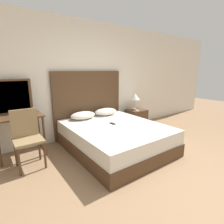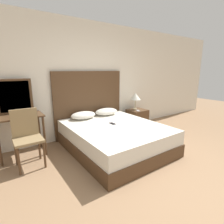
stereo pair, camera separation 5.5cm
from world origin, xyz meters
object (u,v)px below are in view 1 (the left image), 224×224
vanity_desk (19,124)px  chair (27,134)px  phone_on_bed (112,123)px  phone_on_nightstand (137,111)px  bed (115,137)px  table_lamp (135,97)px  nightstand (136,119)px

vanity_desk → chair: bearing=-84.3°
phone_on_bed → phone_on_nightstand: 1.29m
phone_on_nightstand → chair: chair is taller
bed → phone_on_nightstand: phone_on_nightstand is taller
table_lamp → vanity_desk: size_ratio=0.56×
nightstand → table_lamp: bearing=92.0°
vanity_desk → chair: 0.43m
phone_on_bed → chair: chair is taller
phone_on_nightstand → table_lamp: bearing=69.5°
table_lamp → phone_on_nightstand: bearing=-110.5°
bed → phone_on_bed: 0.28m
phone_on_bed → vanity_desk: bearing=157.5°
bed → table_lamp: size_ratio=4.58×
phone_on_nightstand → vanity_desk: bearing=176.7°
phone_on_bed → chair: size_ratio=0.16×
chair → phone_on_nightstand: bearing=5.3°
nightstand → chair: size_ratio=0.55×
phone_on_bed → chair: (-1.57, 0.25, 0.04)m
bed → chair: size_ratio=2.14×
nightstand → phone_on_nightstand: 0.30m
phone_on_bed → table_lamp: (1.27, 0.71, 0.37)m
phone_on_bed → nightstand: 1.43m
table_lamp → vanity_desk: (-2.88, -0.04, -0.26)m
nightstand → phone_on_nightstand: bearing=-125.0°
bed → chair: bearing=167.4°
phone_on_nightstand → vanity_desk: 2.81m
bed → chair: 1.63m
table_lamp → vanity_desk: bearing=-179.2°
bed → table_lamp: 1.64m
phone_on_nightstand → chair: bearing=-174.7°
bed → nightstand: bearing=29.3°
table_lamp → phone_on_nightstand: size_ratio=2.73×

